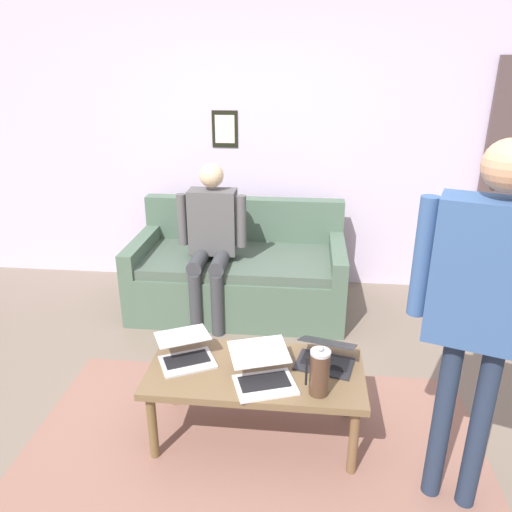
# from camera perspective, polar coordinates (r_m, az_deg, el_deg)

# --- Properties ---
(ground_plane) EXTENTS (7.68, 7.68, 0.00)m
(ground_plane) POSITION_cam_1_polar(r_m,az_deg,el_deg) (3.07, -2.59, -19.32)
(ground_plane) COLOR #766758
(area_rug) EXTENTS (2.54, 1.49, 0.01)m
(area_rug) POSITION_cam_1_polar(r_m,az_deg,el_deg) (2.96, -0.26, -21.07)
(area_rug) COLOR #8B6052
(area_rug) RESTS_ON ground_plane
(back_wall) EXTENTS (7.04, 0.11, 2.70)m
(back_wall) POSITION_cam_1_polar(r_m,az_deg,el_deg) (4.55, 1.29, 13.32)
(back_wall) COLOR silver
(back_wall) RESTS_ON ground_plane
(couch) EXTENTS (1.76, 0.91, 0.88)m
(couch) POSITION_cam_1_polar(r_m,az_deg,el_deg) (4.25, -1.94, -2.01)
(couch) COLOR #4C6552
(couch) RESTS_ON ground_plane
(coffee_table) EXTENTS (1.17, 0.57, 0.45)m
(coffee_table) POSITION_cam_1_polar(r_m,az_deg,el_deg) (2.79, -0.04, -13.74)
(coffee_table) COLOR brown
(coffee_table) RESTS_ON ground_plane
(laptop_left) EXTENTS (0.41, 0.44, 0.14)m
(laptop_left) POSITION_cam_1_polar(r_m,az_deg,el_deg) (2.65, 0.81, -13.34)
(laptop_left) COLOR silver
(laptop_left) RESTS_ON coffee_table
(laptop_center) EXTENTS (0.40, 0.41, 0.12)m
(laptop_center) POSITION_cam_1_polar(r_m,az_deg,el_deg) (2.84, -8.11, -10.99)
(laptop_center) COLOR silver
(laptop_center) RESTS_ON coffee_table
(laptop_right) EXTENTS (0.36, 0.33, 0.15)m
(laptop_right) POSITION_cam_1_polar(r_m,az_deg,el_deg) (2.82, 8.03, -11.39)
(laptop_right) COLOR #28282D
(laptop_right) RESTS_ON coffee_table
(french_press) EXTENTS (0.12, 0.10, 0.28)m
(french_press) POSITION_cam_1_polar(r_m,az_deg,el_deg) (2.54, 7.33, -13.15)
(french_press) COLOR #4C3323
(french_press) RESTS_ON coffee_table
(person_standing) EXTENTS (0.60, 0.33, 1.75)m
(person_standing) POSITION_cam_1_polar(r_m,az_deg,el_deg) (2.25, 24.94, -3.87)
(person_standing) COLOR #243047
(person_standing) RESTS_ON ground_plane
(person_seated) EXTENTS (0.55, 0.51, 1.28)m
(person_seated) POSITION_cam_1_polar(r_m,az_deg,el_deg) (3.92, -5.17, 2.45)
(person_seated) COLOR #383A3E
(person_seated) RESTS_ON ground_plane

